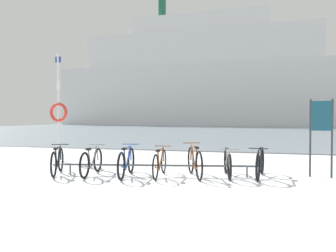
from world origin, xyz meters
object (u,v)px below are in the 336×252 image
(ferry_ship, at_px, (203,80))
(bicycle_0, at_px, (57,161))
(bicycle_1, at_px, (92,162))
(info_sign, at_px, (321,124))
(bicycle_3, at_px, (160,163))
(bicycle_2, at_px, (126,162))
(bicycle_5, at_px, (228,163))
(bicycle_4, at_px, (195,162))
(rescue_post, at_px, (58,109))
(bicycle_6, at_px, (260,164))

(ferry_ship, bearing_deg, bicycle_0, -85.64)
(bicycle_1, bearing_deg, ferry_ship, 95.33)
(info_sign, bearing_deg, bicycle_3, -167.41)
(bicycle_2, xyz_separation_m, ferry_ship, (-6.07, 54.69, 8.32))
(bicycle_2, bearing_deg, bicycle_0, -174.72)
(bicycle_2, distance_m, bicycle_5, 2.58)
(bicycle_4, height_order, rescue_post, rescue_post)
(bicycle_1, relative_size, bicycle_6, 1.00)
(bicycle_0, relative_size, bicycle_2, 0.87)
(bicycle_3, relative_size, bicycle_4, 1.02)
(bicycle_1, height_order, bicycle_4, bicycle_4)
(bicycle_1, height_order, bicycle_6, bicycle_6)
(bicycle_0, relative_size, bicycle_6, 0.90)
(bicycle_3, height_order, bicycle_6, bicycle_6)
(bicycle_0, bearing_deg, rescue_post, 122.18)
(bicycle_6, relative_size, ferry_ship, 0.03)
(info_sign, bearing_deg, bicycle_2, -166.87)
(bicycle_5, height_order, bicycle_6, bicycle_6)
(bicycle_5, relative_size, info_sign, 0.84)
(bicycle_6, height_order, ferry_ship, ferry_ship)
(info_sign, xyz_separation_m, rescue_post, (-8.15, 1.03, 0.46))
(bicycle_1, bearing_deg, rescue_post, 137.58)
(bicycle_6, xyz_separation_m, rescue_post, (-6.67, 1.45, 1.45))
(bicycle_1, distance_m, ferry_ship, 55.59)
(bicycle_5, distance_m, rescue_post, 6.24)
(bicycle_2, relative_size, bicycle_3, 1.03)
(bicycle_0, relative_size, bicycle_1, 0.90)
(bicycle_2, relative_size, bicycle_5, 1.06)
(bicycle_2, height_order, bicycle_5, bicycle_2)
(bicycle_2, bearing_deg, info_sign, 13.13)
(bicycle_2, distance_m, info_sign, 5.02)
(bicycle_1, distance_m, info_sign, 5.96)
(bicycle_4, bearing_deg, bicycle_0, -171.37)
(bicycle_0, distance_m, ferry_ship, 55.65)
(bicycle_4, distance_m, rescue_post, 5.55)
(bicycle_1, relative_size, bicycle_4, 1.01)
(bicycle_6, bearing_deg, bicycle_4, -168.54)
(bicycle_4, bearing_deg, bicycle_5, 15.50)
(bicycle_3, bearing_deg, bicycle_0, -171.48)
(bicycle_1, xyz_separation_m, bicycle_5, (3.48, 0.63, -0.01))
(bicycle_0, xyz_separation_m, rescue_post, (-1.46, 2.32, 1.46))
(bicycle_6, bearing_deg, info_sign, 15.88)
(bicycle_1, xyz_separation_m, bicycle_4, (2.67, 0.40, 0.03))
(bicycle_0, bearing_deg, info_sign, 10.95)
(info_sign, bearing_deg, bicycle_0, -169.05)
(bicycle_3, bearing_deg, bicycle_4, 8.97)
(bicycle_1, relative_size, ferry_ship, 0.03)
(bicycle_1, xyz_separation_m, ferry_ship, (-5.11, 54.72, 8.34))
(bicycle_4, distance_m, bicycle_6, 1.64)
(bicycle_0, height_order, bicycle_6, bicycle_6)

